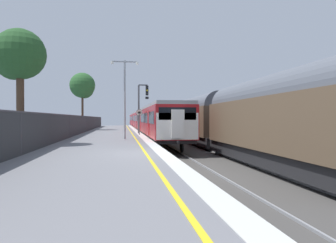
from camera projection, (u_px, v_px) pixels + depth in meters
ground at (212, 166)px, 13.68m from camera, size 17.40×110.00×1.21m
commuter_train_at_platform at (143, 120)px, 49.33m from camera, size 2.83×61.48×3.81m
freight_train_adjacent_track at (183, 118)px, 37.58m from camera, size 2.60×59.28×4.62m
signal_gantry at (141, 103)px, 31.19m from camera, size 1.10×0.24×4.99m
speed_limit_sign at (139, 118)px, 28.39m from camera, size 0.59×0.08×2.36m
platform_lamp_mid at (125, 93)px, 22.35m from camera, size 2.00×0.20×5.76m
platform_back_fence at (21, 132)px, 12.45m from camera, size 0.07×99.00×1.81m
background_tree_left at (83, 87)px, 40.84m from camera, size 3.35×3.41×7.61m
background_tree_centre at (18, 57)px, 17.45m from camera, size 2.94×2.91×6.60m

